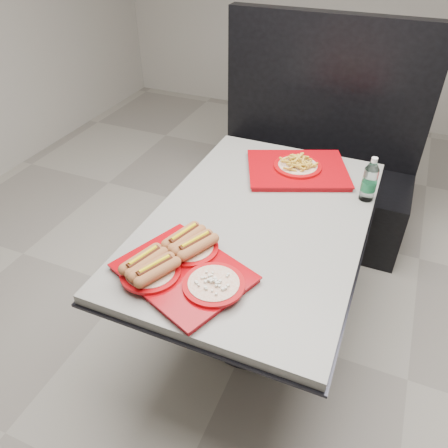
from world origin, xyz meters
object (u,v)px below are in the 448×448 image
at_px(diner_table, 257,246).
at_px(booth_bench, 310,171).
at_px(tray_near, 181,265).
at_px(tray_far, 297,167).
at_px(water_bottle, 369,182).

xyz_separation_m(diner_table, booth_bench, (0.00, 1.09, -0.18)).
relative_size(tray_near, tray_far, 0.93).
distance_m(tray_near, water_bottle, 0.96).
height_order(diner_table, tray_far, tray_far).
xyz_separation_m(tray_near, water_bottle, (0.56, 0.78, 0.06)).
bearing_deg(booth_bench, water_bottle, -61.88).
xyz_separation_m(booth_bench, tray_far, (0.05, -0.65, 0.38)).
xyz_separation_m(booth_bench, tray_near, (-0.15, -1.54, 0.38)).
bearing_deg(booth_bench, diner_table, -90.00).
bearing_deg(booth_bench, tray_near, -95.67).
relative_size(tray_near, water_bottle, 2.60).
bearing_deg(diner_table, booth_bench, 90.00).
xyz_separation_m(tray_far, water_bottle, (0.36, -0.11, 0.06)).
height_order(tray_far, water_bottle, water_bottle).
bearing_deg(water_bottle, tray_near, -125.81).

